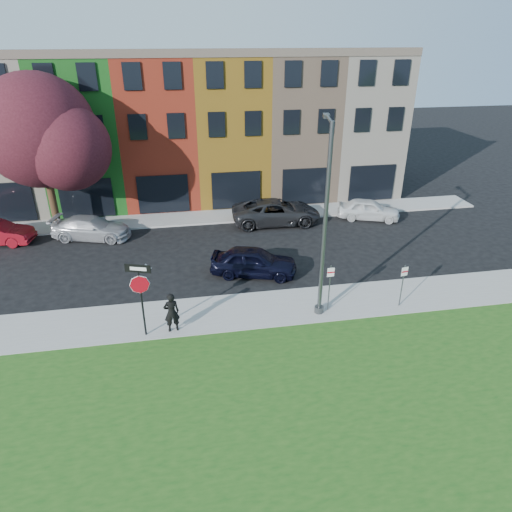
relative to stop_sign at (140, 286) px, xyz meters
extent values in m
plane|color=black|center=(5.73, -1.89, -2.44)|extent=(120.00, 120.00, 0.00)
cube|color=gray|center=(7.73, 1.11, -2.38)|extent=(40.00, 3.00, 0.12)
cube|color=gray|center=(2.73, 13.11, -2.38)|extent=(40.00, 2.40, 0.12)
cube|color=beige|center=(-9.27, 19.31, 2.56)|extent=(5.00, 10.00, 10.00)
cube|color=#248625|center=(-4.27, 19.31, 2.56)|extent=(5.00, 10.00, 10.00)
cube|color=red|center=(0.73, 19.31, 2.56)|extent=(5.00, 10.00, 10.00)
cube|color=#BF8421|center=(5.73, 19.31, 2.56)|extent=(5.00, 10.00, 10.00)
cube|color=#92755E|center=(10.73, 19.31, 2.56)|extent=(5.00, 10.00, 10.00)
cube|color=beige|center=(15.73, 19.31, 2.56)|extent=(5.00, 10.00, 10.00)
cube|color=black|center=(3.23, 14.25, -0.94)|extent=(30.00, 0.12, 2.60)
cylinder|color=black|center=(0.00, 0.02, -0.72)|extent=(0.08, 0.08, 3.19)
cylinder|color=silver|center=(0.00, 0.00, 0.07)|extent=(0.76, 0.28, 0.80)
cylinder|color=maroon|center=(0.00, -0.03, 0.07)|extent=(0.72, 0.26, 0.76)
cube|color=black|center=(0.00, 0.00, 0.78)|extent=(1.01, 0.37, 0.34)
cube|color=silver|center=(0.00, -0.03, 0.78)|extent=(0.63, 0.23, 0.14)
imported|color=black|center=(1.11, 0.12, -1.43)|extent=(0.78, 0.63, 1.78)
imported|color=black|center=(5.32, 4.61, -1.68)|extent=(4.16, 5.38, 1.51)
imported|color=#A3A2A7|center=(-3.64, 10.93, -1.75)|extent=(4.17, 5.63, 1.37)
imported|color=black|center=(7.98, 11.38, -1.64)|extent=(2.97, 5.92, 1.60)
imported|color=silver|center=(14.27, 11.06, -1.74)|extent=(4.26, 5.14, 1.39)
cylinder|color=#484B4D|center=(7.55, 0.38, 1.85)|extent=(0.18, 0.18, 8.33)
cylinder|color=#484B4D|center=(7.55, 0.38, -2.17)|extent=(0.40, 0.40, 0.30)
cylinder|color=#484B4D|center=(7.76, 1.36, 5.91)|extent=(0.54, 1.98, 0.12)
cube|color=#484B4D|center=(7.99, 2.44, 5.86)|extent=(0.36, 0.59, 0.16)
cylinder|color=#484B4D|center=(8.00, 0.51, -1.19)|extent=(0.05, 0.05, 2.25)
cube|color=silver|center=(8.00, 0.48, -0.38)|extent=(0.32, 0.03, 0.42)
cube|color=maroon|center=(8.00, 0.46, -0.38)|extent=(0.32, 0.02, 0.06)
cylinder|color=#484B4D|center=(11.34, 0.30, -1.29)|extent=(0.05, 0.05, 2.06)
cube|color=silver|center=(11.34, 0.27, -0.55)|extent=(0.32, 0.07, 0.42)
cube|color=maroon|center=(11.34, 0.25, -0.55)|extent=(0.32, 0.06, 0.06)
cylinder|color=#311D10|center=(-5.89, 12.31, -0.36)|extent=(0.44, 0.44, 3.91)
sphere|color=black|center=(-5.89, 12.31, 3.87)|extent=(6.51, 6.51, 6.51)
sphere|color=black|center=(-4.26, 11.33, 3.06)|extent=(4.88, 4.88, 4.88)
sphere|color=black|center=(-7.36, 13.45, 3.22)|extent=(4.56, 4.56, 4.56)
sphere|color=black|center=(-5.57, 12.96, 5.01)|extent=(3.90, 3.90, 3.90)
camera|label=1|loc=(1.79, -16.07, 8.92)|focal=32.00mm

